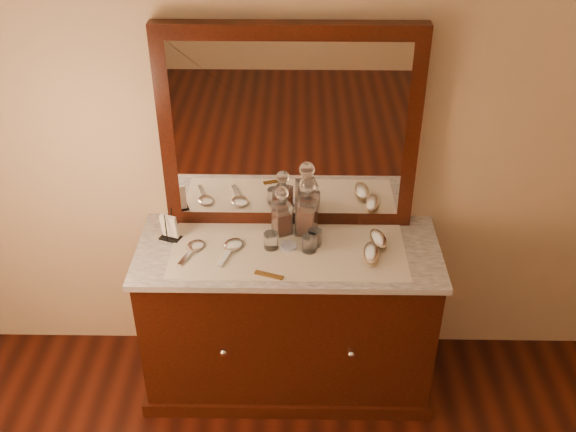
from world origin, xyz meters
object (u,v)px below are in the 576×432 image
(decanter_left, at_px, (282,215))
(brush_near, at_px, (371,254))
(decanter_right, at_px, (307,212))
(brush_far, at_px, (378,240))
(hand_mirror_outer, at_px, (194,248))
(comb, at_px, (269,275))
(mirror_frame, at_px, (289,130))
(pin_dish, at_px, (289,246))
(napkin_rack, at_px, (170,228))
(hand_mirror_inner, at_px, (232,247))
(dresser_cabinet, at_px, (288,319))

(decanter_left, relative_size, brush_near, 1.49)
(decanter_right, distance_m, brush_far, 0.37)
(hand_mirror_outer, bearing_deg, decanter_right, 15.65)
(comb, height_order, brush_near, brush_near)
(decanter_left, xyz_separation_m, hand_mirror_outer, (-0.41, -0.15, -0.09))
(decanter_left, bearing_deg, decanter_right, 1.02)
(mirror_frame, bearing_deg, decanter_right, -52.77)
(decanter_left, height_order, brush_near, decanter_left)
(pin_dish, height_order, brush_near, brush_near)
(brush_near, bearing_deg, decanter_left, 154.01)
(napkin_rack, distance_m, hand_mirror_outer, 0.16)
(mirror_frame, relative_size, brush_near, 6.91)
(comb, bearing_deg, decanter_right, 82.84)
(decanter_left, xyz_separation_m, decanter_right, (0.12, 0.00, 0.02))
(hand_mirror_outer, bearing_deg, mirror_frame, 30.47)
(pin_dish, relative_size, hand_mirror_inner, 0.34)
(dresser_cabinet, bearing_deg, mirror_frame, 90.00)
(comb, xyz_separation_m, hand_mirror_outer, (-0.36, 0.19, 0.00))
(pin_dish, distance_m, napkin_rack, 0.58)
(hand_mirror_outer, xyz_separation_m, hand_mirror_inner, (0.18, 0.01, 0.00))
(pin_dish, height_order, decanter_left, decanter_left)
(brush_far, bearing_deg, brush_near, -110.43)
(mirror_frame, height_order, hand_mirror_inner, mirror_frame)
(decanter_left, distance_m, hand_mirror_inner, 0.29)
(dresser_cabinet, relative_size, decanter_right, 4.52)
(pin_dish, height_order, comb, pin_dish)
(pin_dish, xyz_separation_m, decanter_left, (-0.03, 0.12, 0.09))
(comb, distance_m, brush_near, 0.49)
(napkin_rack, bearing_deg, pin_dish, -6.92)
(mirror_frame, xyz_separation_m, brush_far, (0.43, -0.20, -0.47))
(decanter_right, xyz_separation_m, hand_mirror_outer, (-0.53, -0.15, -0.11))
(hand_mirror_outer, bearing_deg, napkin_rack, 143.16)
(hand_mirror_inner, bearing_deg, decanter_left, 30.64)
(brush_far, bearing_deg, hand_mirror_outer, -176.04)
(brush_near, distance_m, hand_mirror_inner, 0.65)
(napkin_rack, distance_m, brush_far, 1.00)
(brush_near, distance_m, hand_mirror_outer, 0.83)
(dresser_cabinet, xyz_separation_m, comb, (-0.08, -0.21, 0.45))
(decanter_left, distance_m, brush_near, 0.47)
(dresser_cabinet, xyz_separation_m, decanter_left, (-0.03, 0.13, 0.54))
(mirror_frame, xyz_separation_m, decanter_right, (0.09, -0.11, -0.38))
(decanter_left, bearing_deg, brush_far, -10.65)
(mirror_frame, bearing_deg, pin_dish, -89.69)
(dresser_cabinet, height_order, napkin_rack, napkin_rack)
(decanter_left, height_order, hand_mirror_inner, decanter_left)
(napkin_rack, xyz_separation_m, brush_near, (0.95, -0.15, -0.03))
(comb, height_order, napkin_rack, napkin_rack)
(decanter_left, height_order, decanter_right, decanter_right)
(hand_mirror_inner, bearing_deg, napkin_rack, 164.43)
(napkin_rack, bearing_deg, decanter_right, 4.85)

